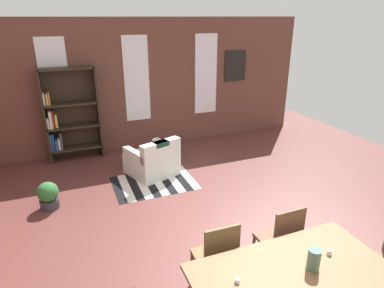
{
  "coord_description": "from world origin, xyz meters",
  "views": [
    {
      "loc": [
        -1.54,
        -3.08,
        2.84
      ],
      "look_at": [
        0.19,
        1.25,
        1.02
      ],
      "focal_mm": 30.75,
      "sensor_mm": 36.0,
      "label": 1
    }
  ],
  "objects_px": {
    "dining_chair_far_left": "(217,257)",
    "dining_chair_far_right": "(281,239)",
    "dining_table": "(294,282)",
    "vase_on_table": "(314,259)",
    "armchair_white": "(153,161)",
    "bookshelf_tall": "(68,116)",
    "potted_plant_by_shelf": "(48,195)"
  },
  "relations": [
    {
      "from": "dining_chair_far_left",
      "to": "armchair_white",
      "type": "relative_size",
      "value": 0.93
    },
    {
      "from": "dining_chair_far_right",
      "to": "bookshelf_tall",
      "type": "xyz_separation_m",
      "value": [
        -2.01,
        4.5,
        0.42
      ]
    },
    {
      "from": "vase_on_table",
      "to": "bookshelf_tall",
      "type": "bearing_deg",
      "value": 108.98
    },
    {
      "from": "armchair_white",
      "to": "potted_plant_by_shelf",
      "type": "distance_m",
      "value": 1.93
    },
    {
      "from": "dining_chair_far_left",
      "to": "armchair_white",
      "type": "bearing_deg",
      "value": 87.01
    },
    {
      "from": "vase_on_table",
      "to": "dining_chair_far_left",
      "type": "bearing_deg",
      "value": 129.17
    },
    {
      "from": "bookshelf_tall",
      "to": "vase_on_table",
      "type": "bearing_deg",
      "value": -71.02
    },
    {
      "from": "vase_on_table",
      "to": "bookshelf_tall",
      "type": "height_order",
      "value": "bookshelf_tall"
    },
    {
      "from": "dining_chair_far_right",
      "to": "dining_chair_far_left",
      "type": "bearing_deg",
      "value": 180.0
    },
    {
      "from": "dining_chair_far_left",
      "to": "armchair_white",
      "type": "height_order",
      "value": "dining_chair_far_left"
    },
    {
      "from": "dining_table",
      "to": "vase_on_table",
      "type": "relative_size",
      "value": 8.78
    },
    {
      "from": "bookshelf_tall",
      "to": "potted_plant_by_shelf",
      "type": "relative_size",
      "value": 4.3
    },
    {
      "from": "dining_chair_far_left",
      "to": "dining_chair_far_right",
      "type": "distance_m",
      "value": 0.8
    },
    {
      "from": "dining_table",
      "to": "dining_chair_far_left",
      "type": "distance_m",
      "value": 0.84
    },
    {
      "from": "vase_on_table",
      "to": "dining_chair_far_left",
      "type": "xyz_separation_m",
      "value": [
        -0.58,
        0.71,
        -0.35
      ]
    },
    {
      "from": "dining_table",
      "to": "vase_on_table",
      "type": "height_order",
      "value": "vase_on_table"
    },
    {
      "from": "dining_chair_far_right",
      "to": "bookshelf_tall",
      "type": "relative_size",
      "value": 0.5
    },
    {
      "from": "armchair_white",
      "to": "potted_plant_by_shelf",
      "type": "bearing_deg",
      "value": -163.31
    },
    {
      "from": "dining_table",
      "to": "vase_on_table",
      "type": "distance_m",
      "value": 0.26
    },
    {
      "from": "vase_on_table",
      "to": "dining_chair_far_left",
      "type": "height_order",
      "value": "vase_on_table"
    },
    {
      "from": "dining_table",
      "to": "dining_chair_far_left",
      "type": "xyz_separation_m",
      "value": [
        -0.4,
        0.71,
        -0.17
      ]
    },
    {
      "from": "dining_table",
      "to": "bookshelf_tall",
      "type": "bearing_deg",
      "value": 107.18
    },
    {
      "from": "vase_on_table",
      "to": "potted_plant_by_shelf",
      "type": "xyz_separation_m",
      "value": [
        -2.26,
        3.27,
        -0.64
      ]
    },
    {
      "from": "dining_chair_far_left",
      "to": "bookshelf_tall",
      "type": "distance_m",
      "value": 4.67
    },
    {
      "from": "dining_table",
      "to": "armchair_white",
      "type": "xyz_separation_m",
      "value": [
        -0.24,
        3.83,
        -0.4
      ]
    },
    {
      "from": "dining_chair_far_right",
      "to": "bookshelf_tall",
      "type": "height_order",
      "value": "bookshelf_tall"
    },
    {
      "from": "dining_chair_far_left",
      "to": "potted_plant_by_shelf",
      "type": "bearing_deg",
      "value": 123.33
    },
    {
      "from": "dining_table",
      "to": "dining_chair_far_left",
      "type": "relative_size",
      "value": 1.86
    },
    {
      "from": "dining_table",
      "to": "bookshelf_tall",
      "type": "height_order",
      "value": "bookshelf_tall"
    },
    {
      "from": "dining_chair_far_right",
      "to": "armchair_white",
      "type": "distance_m",
      "value": 3.19
    },
    {
      "from": "dining_chair_far_left",
      "to": "armchair_white",
      "type": "distance_m",
      "value": 3.13
    },
    {
      "from": "armchair_white",
      "to": "dining_table",
      "type": "bearing_deg",
      "value": -86.45
    }
  ]
}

